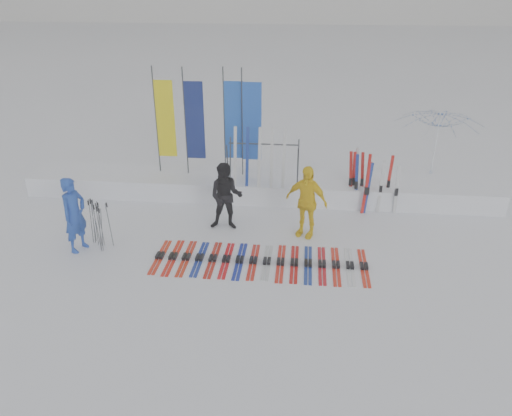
# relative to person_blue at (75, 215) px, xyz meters

# --- Properties ---
(ground) EXTENTS (120.00, 120.00, 0.00)m
(ground) POSITION_rel_person_blue_xyz_m (4.10, -0.91, -0.94)
(ground) COLOR white
(ground) RESTS_ON ground
(snow_bank) EXTENTS (14.00, 1.60, 0.60)m
(snow_bank) POSITION_rel_person_blue_xyz_m (4.10, 3.69, -0.64)
(snow_bank) COLOR white
(snow_bank) RESTS_ON ground
(person_blue) EXTENTS (0.66, 0.80, 1.89)m
(person_blue) POSITION_rel_person_blue_xyz_m (0.00, 0.00, 0.00)
(person_blue) COLOR #1C40A4
(person_blue) RESTS_ON ground
(person_black) EXTENTS (0.90, 0.71, 1.82)m
(person_black) POSITION_rel_person_blue_xyz_m (3.44, 1.49, -0.03)
(person_black) COLOR black
(person_black) RESTS_ON ground
(person_yellow) EXTENTS (1.21, 0.86, 1.91)m
(person_yellow) POSITION_rel_person_blue_xyz_m (5.52, 1.30, 0.01)
(person_yellow) COLOR yellow
(person_yellow) RESTS_ON ground
(tent_canopy) EXTENTS (3.46, 3.49, 2.41)m
(tent_canopy) POSITION_rel_person_blue_xyz_m (9.52, 5.28, 0.26)
(tent_canopy) COLOR white
(tent_canopy) RESTS_ON ground
(ski_row) EXTENTS (5.00, 1.70, 0.07)m
(ski_row) POSITION_rel_person_blue_xyz_m (4.50, -0.18, -0.91)
(ski_row) COLOR red
(ski_row) RESTS_ON ground
(pole_cluster) EXTENTS (0.58, 0.56, 1.26)m
(pole_cluster) POSITION_rel_person_blue_xyz_m (0.46, 0.20, -0.33)
(pole_cluster) COLOR #595B60
(pole_cluster) RESTS_ON ground
(feather_flags) EXTENTS (3.17, 0.17, 3.20)m
(feather_flags) POSITION_rel_person_blue_xyz_m (2.63, 3.90, 1.30)
(feather_flags) COLOR #383A3F
(feather_flags) RESTS_ON ground
(ski_rack) EXTENTS (2.04, 0.80, 1.23)m
(ski_rack) POSITION_rel_person_blue_xyz_m (4.25, 3.29, 0.44)
(ski_rack) COLOR #383A3F
(ski_rack) RESTS_ON ground
(upright_skis) EXTENTS (1.32, 0.80, 1.67)m
(upright_skis) POSITION_rel_person_blue_xyz_m (7.24, 3.11, -0.15)
(upright_skis) COLOR silver
(upright_skis) RESTS_ON ground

